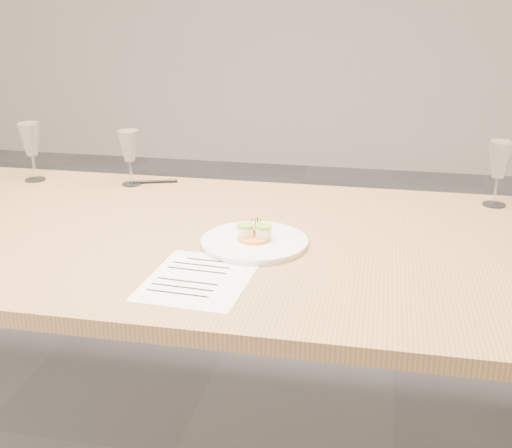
% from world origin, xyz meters
% --- Properties ---
extents(dining_table, '(2.40, 1.00, 0.75)m').
position_xyz_m(dining_table, '(0.00, 0.00, 0.68)').
color(dining_table, '#B3804E').
rests_on(dining_table, ground).
extents(dinner_plate, '(0.27, 0.27, 0.07)m').
position_xyz_m(dinner_plate, '(0.27, -0.06, 0.76)').
color(dinner_plate, white).
rests_on(dinner_plate, dining_table).
extents(recipe_sheet, '(0.24, 0.30, 0.00)m').
position_xyz_m(recipe_sheet, '(0.18, -0.28, 0.75)').
color(recipe_sheet, white).
rests_on(recipe_sheet, dining_table).
extents(ballpoint_pen, '(0.14, 0.06, 0.01)m').
position_xyz_m(ballpoint_pen, '(-0.17, 0.42, 0.76)').
color(ballpoint_pen, black).
rests_on(ballpoint_pen, dining_table).
extents(wine_glass_1, '(0.08, 0.08, 0.20)m').
position_xyz_m(wine_glass_1, '(-0.58, 0.37, 0.89)').
color(wine_glass_1, white).
rests_on(wine_glass_1, dining_table).
extents(wine_glass_2, '(0.07, 0.07, 0.18)m').
position_xyz_m(wine_glass_2, '(-0.24, 0.38, 0.88)').
color(wine_glass_2, white).
rests_on(wine_glass_2, dining_table).
extents(wine_glass_3, '(0.08, 0.08, 0.20)m').
position_xyz_m(wine_glass_3, '(0.91, 0.40, 0.89)').
color(wine_glass_3, white).
rests_on(wine_glass_3, dining_table).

